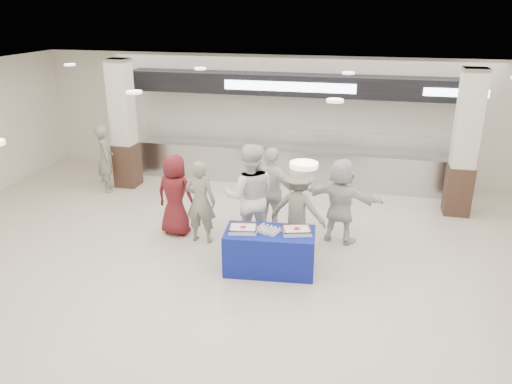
% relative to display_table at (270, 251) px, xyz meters
% --- Properties ---
extents(ground, '(14.00, 14.00, 0.00)m').
position_rel_display_table_xyz_m(ground, '(-0.46, -0.70, -0.38)').
color(ground, beige).
rests_on(ground, ground).
extents(serving_line, '(8.70, 0.85, 2.80)m').
position_rel_display_table_xyz_m(serving_line, '(-0.46, 4.70, 0.78)').
color(serving_line, '#B3B6BB').
rests_on(serving_line, ground).
extents(column_left, '(0.55, 0.55, 3.20)m').
position_rel_display_table_xyz_m(column_left, '(-4.46, 3.50, 1.15)').
color(column_left, '#342017').
rests_on(column_left, ground).
extents(column_right, '(0.55, 0.55, 3.20)m').
position_rel_display_table_xyz_m(column_right, '(3.54, 3.50, 1.15)').
color(column_right, '#342017').
rests_on(column_right, ground).
extents(display_table, '(1.62, 0.93, 0.75)m').
position_rel_display_table_xyz_m(display_table, '(0.00, 0.00, 0.00)').
color(display_table, navy).
rests_on(display_table, ground).
extents(sheet_cake_left, '(0.53, 0.44, 0.10)m').
position_rel_display_table_xyz_m(sheet_cake_left, '(-0.45, -0.09, 0.42)').
color(sheet_cake_left, white).
rests_on(sheet_cake_left, display_table).
extents(sheet_cake_right, '(0.56, 0.49, 0.10)m').
position_rel_display_table_xyz_m(sheet_cake_right, '(0.45, 0.06, 0.42)').
color(sheet_cake_right, white).
rests_on(sheet_cake_right, display_table).
extents(cupcake_tray, '(0.47, 0.41, 0.07)m').
position_rel_display_table_xyz_m(cupcake_tray, '(-0.04, -0.01, 0.41)').
color(cupcake_tray, silver).
rests_on(cupcake_tray, display_table).
extents(civilian_maroon, '(0.88, 0.63, 1.67)m').
position_rel_display_table_xyz_m(civilian_maroon, '(-2.16, 1.06, 0.46)').
color(civilian_maroon, maroon).
rests_on(civilian_maroon, ground).
extents(soldier_a, '(0.62, 0.41, 1.67)m').
position_rel_display_table_xyz_m(soldier_a, '(-1.55, 0.84, 0.46)').
color(soldier_a, slate).
rests_on(soldier_a, ground).
extents(chef_tall, '(1.15, 0.98, 2.05)m').
position_rel_display_table_xyz_m(chef_tall, '(-0.56, 0.85, 0.65)').
color(chef_tall, white).
rests_on(chef_tall, ground).
extents(chef_short, '(1.15, 0.81, 1.81)m').
position_rel_display_table_xyz_m(chef_short, '(-0.27, 1.51, 0.53)').
color(chef_short, white).
rests_on(chef_short, ground).
extents(soldier_b, '(1.16, 0.79, 1.65)m').
position_rel_display_table_xyz_m(soldier_b, '(0.35, 0.91, 0.45)').
color(soldier_b, slate).
rests_on(soldier_b, ground).
extents(civilian_white, '(1.65, 0.87, 1.70)m').
position_rel_display_table_xyz_m(civilian_white, '(1.09, 1.47, 0.48)').
color(civilian_white, silver).
rests_on(civilian_white, ground).
extents(soldier_bg, '(0.67, 0.73, 1.67)m').
position_rel_display_table_xyz_m(soldier_bg, '(-4.79, 3.02, 0.46)').
color(soldier_bg, slate).
rests_on(soldier_bg, ground).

